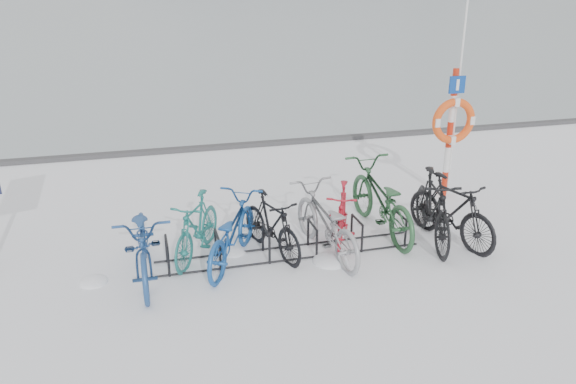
# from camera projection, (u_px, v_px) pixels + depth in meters

# --- Properties ---
(ground) EXTENTS (900.00, 900.00, 0.00)m
(ground) POSITION_uv_depth(u_px,v_px,m) (289.00, 254.00, 8.49)
(ground) COLOR white
(ground) RESTS_ON ground
(quay_edge) EXTENTS (400.00, 0.25, 0.10)m
(quay_edge) POSITION_uv_depth(u_px,v_px,m) (226.00, 146.00, 13.80)
(quay_edge) COLOR #3F3F42
(quay_edge) RESTS_ON ground
(bike_rack) EXTENTS (4.00, 0.48, 0.46)m
(bike_rack) POSITION_uv_depth(u_px,v_px,m) (289.00, 243.00, 8.43)
(bike_rack) COLOR black
(bike_rack) RESTS_ON ground
(lifebuoy_station) EXTENTS (0.85, 0.23, 4.39)m
(lifebuoy_station) POSITION_uv_depth(u_px,v_px,m) (453.00, 121.00, 10.22)
(lifebuoy_station) COLOR red
(lifebuoy_station) RESTS_ON ground
(bike_0) EXTENTS (0.72, 2.06, 1.08)m
(bike_0) POSITION_uv_depth(u_px,v_px,m) (144.00, 240.00, 7.69)
(bike_0) COLOR navy
(bike_0) RESTS_ON ground
(bike_1) EXTENTS (1.18, 1.65, 0.98)m
(bike_1) POSITION_uv_depth(u_px,v_px,m) (197.00, 225.00, 8.29)
(bike_1) COLOR #1E706B
(bike_1) RESTS_ON ground
(bike_2) EXTENTS (1.50, 1.99, 1.00)m
(bike_2) POSITION_uv_depth(u_px,v_px,m) (231.00, 230.00, 8.11)
(bike_2) COLOR #194C95
(bike_2) RESTS_ON ground
(bike_3) EXTENTS (0.92, 1.66, 0.96)m
(bike_3) POSITION_uv_depth(u_px,v_px,m) (272.00, 223.00, 8.39)
(bike_3) COLOR black
(bike_3) RESTS_ON ground
(bike_4) EXTENTS (0.98, 2.08, 1.05)m
(bike_4) POSITION_uv_depth(u_px,v_px,m) (326.00, 220.00, 8.37)
(bike_4) COLOR gray
(bike_4) RESTS_ON ground
(bike_5) EXTENTS (1.05, 1.64, 0.96)m
(bike_5) POSITION_uv_depth(u_px,v_px,m) (342.00, 214.00, 8.72)
(bike_5) COLOR #B51B2B
(bike_5) RESTS_ON ground
(bike_6) EXTENTS (0.84, 2.25, 1.17)m
(bike_6) POSITION_uv_depth(u_px,v_px,m) (381.00, 197.00, 9.08)
(bike_6) COLOR #275431
(bike_6) RESTS_ON ground
(bike_7) EXTENTS (0.97, 1.99, 1.15)m
(bike_7) POSITION_uv_depth(u_px,v_px,m) (433.00, 207.00, 8.74)
(bike_7) COLOR black
(bike_7) RESTS_ON ground
(bike_8) EXTENTS (0.99, 1.87, 1.08)m
(bike_8) POSITION_uv_depth(u_px,v_px,m) (451.00, 209.00, 8.75)
(bike_8) COLOR black
(bike_8) RESTS_ON ground
(snow_drifts) EXTENTS (6.14, 1.60, 0.19)m
(snow_drifts) POSITION_uv_depth(u_px,v_px,m) (312.00, 245.00, 8.76)
(snow_drifts) COLOR white
(snow_drifts) RESTS_ON ground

